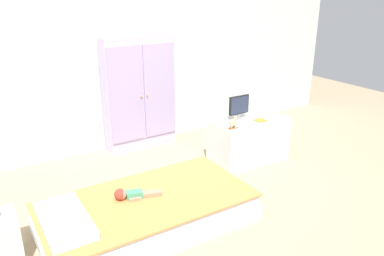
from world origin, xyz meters
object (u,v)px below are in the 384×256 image
at_px(bed, 148,211).
at_px(tv_stand, 249,140).
at_px(tv_monitor, 239,106).
at_px(doll, 129,194).
at_px(book_orange, 260,120).
at_px(wardrobe, 139,93).
at_px(rocking_horse_toy, 234,123).

height_order(bed, tv_stand, tv_stand).
height_order(bed, tv_monitor, tv_monitor).
distance_m(doll, book_orange, 1.77).
distance_m(doll, wardrobe, 1.72).
xyz_separation_m(tv_monitor, book_orange, (0.16, -0.18, -0.15)).
height_order(rocking_horse_toy, book_orange, rocking_horse_toy).
bearing_deg(wardrobe, rocking_horse_toy, -64.82).
bearing_deg(book_orange, tv_monitor, 133.13).
bearing_deg(rocking_horse_toy, doll, -165.90).
relative_size(doll, book_orange, 3.47).
bearing_deg(tv_stand, rocking_horse_toy, -157.77).
xyz_separation_m(bed, rocking_horse_toy, (1.20, 0.41, 0.44)).
relative_size(wardrobe, rocking_horse_toy, 10.32).
height_order(tv_stand, rocking_horse_toy, rocking_horse_toy).
bearing_deg(bed, book_orange, 15.68).
relative_size(doll, tv_stand, 0.45).
bearing_deg(book_orange, bed, -164.32).
height_order(wardrobe, tv_stand, wardrobe).
bearing_deg(rocking_horse_toy, tv_monitor, 42.29).
bearing_deg(doll, wardrobe, 62.14).
bearing_deg(doll, bed, -33.59).
height_order(tv_monitor, rocking_horse_toy, tv_monitor).
xyz_separation_m(doll, tv_monitor, (1.56, 0.54, 0.36)).
height_order(doll, wardrobe, wardrobe).
bearing_deg(wardrobe, bed, -112.96).
relative_size(tv_monitor, book_orange, 2.42).
distance_m(wardrobe, book_orange, 1.47).
bearing_deg(bed, tv_stand, 19.69).
bearing_deg(doll, book_orange, 12.09).
xyz_separation_m(tv_monitor, rocking_horse_toy, (-0.23, -0.21, -0.09)).
height_order(tv_monitor, book_orange, tv_monitor).
bearing_deg(tv_monitor, book_orange, -46.87).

